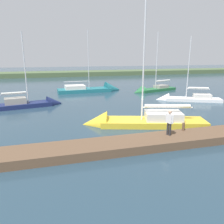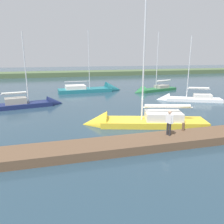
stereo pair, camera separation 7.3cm
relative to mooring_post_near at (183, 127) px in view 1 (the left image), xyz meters
name	(u,v)px [view 1 (the left image)]	position (x,y,z in m)	size (l,w,h in m)	color
ground_plane	(130,124)	(2.59, -3.93, -0.82)	(200.00, 200.00, 0.00)	#263D4C
far_shoreline	(74,76)	(2.59, -51.88, -0.82)	(180.00, 8.00, 2.40)	#4C603D
dock_pier	(154,142)	(2.59, 0.76, -0.55)	(25.89, 2.18, 0.54)	brown
mooring_post_near	(183,127)	(0.00, 0.00, 0.00)	(0.19, 0.19, 0.56)	brown
sailboat_near_dock	(135,123)	(2.19, -3.62, -0.67)	(10.48, 5.10, 10.96)	gold
sailboat_inner_slip	(35,105)	(10.84, -13.31, -0.63)	(7.48, 3.32, 9.04)	navy
sailboat_far_right	(96,90)	(1.93, -21.99, -0.63)	(10.33, 3.27, 10.68)	#1E6B75
sailboat_outer_mooring	(151,91)	(-6.68, -19.60, -0.69)	(8.41, 4.25, 10.18)	#236638
sailboat_behind_pier	(183,100)	(-7.57, -11.63, -0.71)	(8.12, 5.04, 8.88)	white
person_on_dock	(169,121)	(1.46, 0.55, 0.70)	(0.35, 0.62, 1.70)	#28282D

